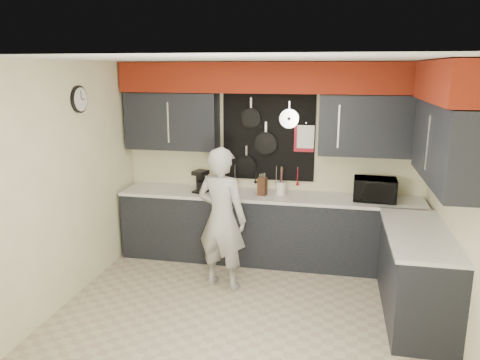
% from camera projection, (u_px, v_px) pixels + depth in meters
% --- Properties ---
extents(ground, '(4.00, 4.00, 0.00)m').
position_uv_depth(ground, '(248.00, 314.00, 4.90)').
color(ground, '#B4AB8C').
rests_on(ground, ground).
extents(back_wall_assembly, '(4.00, 0.36, 2.60)m').
position_uv_depth(back_wall_assembly, '(272.00, 109.00, 5.96)').
color(back_wall_assembly, '#F5EEBE').
rests_on(back_wall_assembly, ground).
extents(right_wall_assembly, '(0.36, 3.50, 2.60)m').
position_uv_depth(right_wall_assembly, '(449.00, 132.00, 4.34)').
color(right_wall_assembly, '#F5EEBE').
rests_on(right_wall_assembly, ground).
extents(left_wall_assembly, '(0.05, 3.50, 2.60)m').
position_uv_depth(left_wall_assembly, '(65.00, 182.00, 5.00)').
color(left_wall_assembly, '#F5EEBE').
rests_on(left_wall_assembly, ground).
extents(base_cabinets, '(3.95, 2.20, 0.92)m').
position_uv_depth(base_cabinets, '(304.00, 239.00, 5.78)').
color(base_cabinets, black).
rests_on(base_cabinets, ground).
extents(microwave, '(0.52, 0.37, 0.28)m').
position_uv_depth(microwave, '(375.00, 189.00, 5.75)').
color(microwave, black).
rests_on(microwave, base_cabinets).
extents(knife_block, '(0.12, 0.12, 0.23)m').
position_uv_depth(knife_block, '(262.00, 186.00, 6.01)').
color(knife_block, '#311E0F').
rests_on(knife_block, base_cabinets).
extents(utensil_crock, '(0.13, 0.13, 0.17)m').
position_uv_depth(utensil_crock, '(281.00, 188.00, 6.05)').
color(utensil_crock, silver).
rests_on(utensil_crock, base_cabinets).
extents(coffee_maker, '(0.21, 0.24, 0.29)m').
position_uv_depth(coffee_maker, '(201.00, 181.00, 6.16)').
color(coffee_maker, black).
rests_on(coffee_maker, base_cabinets).
extents(person, '(0.69, 0.55, 1.67)m').
position_uv_depth(person, '(222.00, 218.00, 5.37)').
color(person, '#A3A2A0').
rests_on(person, ground).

